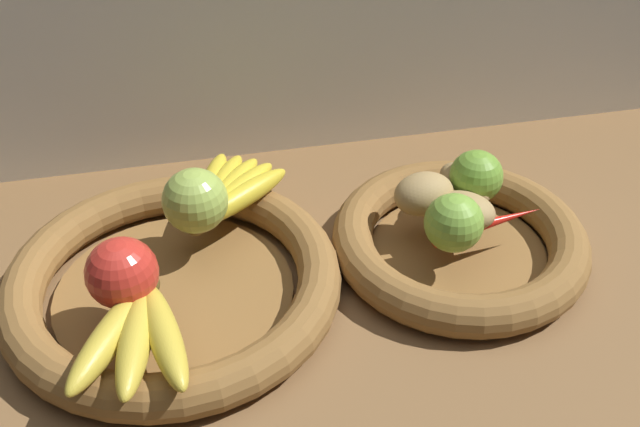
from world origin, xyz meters
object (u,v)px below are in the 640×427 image
fruit_bowl_right (458,238)px  chili_pepper (489,223)px  banana_bunch_front (137,333)px  potato_back (465,184)px  lime_near (454,223)px  fruit_bowl_left (173,279)px  lime_far (476,177)px  apple_red_front (122,273)px  potato_oblong (424,194)px  apple_green_back (195,201)px  potato_large (462,208)px  banana_bunch_back (226,192)px

fruit_bowl_right → chili_pepper: bearing=-44.8°
chili_pepper → banana_bunch_front: bearing=-176.8°
potato_back → lime_near: size_ratio=1.21×
fruit_bowl_left → lime_far: lime_far is taller
apple_red_front → lime_near: apple_red_front is taller
potato_oblong → fruit_bowl_left: bearing=-174.5°
chili_pepper → apple_green_back: bearing=156.4°
banana_bunch_front → lime_far: bearing=21.3°
banana_bunch_front → potato_large: (38.30, 12.01, 0.41)cm
fruit_bowl_right → lime_near: (-2.75, -4.13, 6.06)cm
potato_large → banana_bunch_back: bearing=159.7°
chili_pepper → fruit_bowl_left: bearing=166.2°
banana_bunch_back → chili_pepper: 32.04cm
banana_bunch_front → potato_oblong: 37.60cm
potato_back → fruit_bowl_left: bearing=-172.7°
banana_bunch_front → potato_back: bearing=22.4°
banana_bunch_front → potato_large: potato_large is taller
fruit_bowl_left → lime_near: size_ratio=5.68×
apple_green_back → potato_large: apple_green_back is taller
apple_red_front → banana_bunch_front: bearing=-81.0°
fruit_bowl_left → apple_red_front: 9.59cm
fruit_bowl_right → lime_far: 7.94cm
lime_near → chili_pepper: size_ratio=0.47×
chili_pepper → lime_far: bearing=73.3°
fruit_bowl_right → lime_near: 7.84cm
apple_red_front → potato_large: (39.37, 5.27, -1.79)cm
potato_back → chili_pepper: bearing=-87.4°
lime_far → chili_pepper: bearing=-96.6°
apple_green_back → banana_bunch_front: apple_green_back is taller
apple_red_front → apple_green_back: size_ratio=0.98×
banana_bunch_front → potato_large: bearing=17.4°
banana_bunch_front → potato_back: size_ratio=2.06×
banana_bunch_back → lime_far: bearing=-11.0°
potato_oblong → lime_far: size_ratio=1.13×
fruit_bowl_right → banana_bunch_back: size_ratio=1.94×
chili_pepper → potato_back: bearing=82.5°
fruit_bowl_left → potato_oblong: bearing=5.5°
apple_red_front → banana_bunch_front: size_ratio=0.45×
fruit_bowl_right → potato_back: (2.13, 4.69, 4.69)cm
banana_bunch_front → banana_bunch_back: size_ratio=1.05×
fruit_bowl_right → banana_bunch_back: bearing=159.7°
apple_green_back → potato_large: 31.54cm
fruit_bowl_left → banana_bunch_front: banana_bunch_front is taller
potato_back → apple_green_back: bearing=178.4°
fruit_bowl_left → lime_far: bearing=6.2°
potato_large → fruit_bowl_left: bearing=180.0°
potato_back → lime_near: (-4.88, -8.82, 1.38)cm
fruit_bowl_right → apple_green_back: 32.15cm
fruit_bowl_right → potato_back: potato_back is taller
banana_bunch_front → banana_bunch_back: banana_bunch_front is taller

